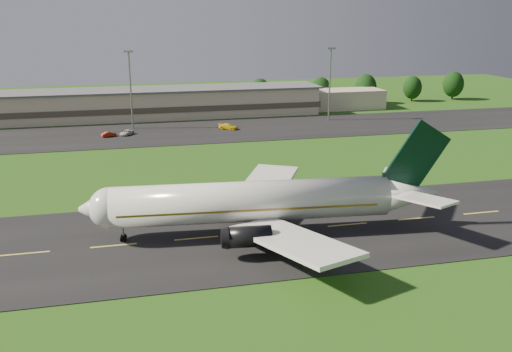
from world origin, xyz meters
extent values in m
plane|color=#1F4B12|center=(0.00, 0.00, 0.00)|extent=(360.00, 360.00, 0.00)
cube|color=black|center=(0.00, 0.00, 0.05)|extent=(220.00, 30.00, 0.10)
cube|color=black|center=(0.00, 72.00, 0.05)|extent=(260.00, 30.00, 0.10)
cylinder|color=white|center=(18.74, 0.00, 4.80)|extent=(38.35, 8.98, 5.60)
sphere|color=white|center=(-0.18, 1.70, 4.80)|extent=(5.60, 5.60, 5.60)
cone|color=white|center=(-2.17, 1.88, 4.80)|extent=(4.47, 5.71, 5.38)
cone|color=white|center=(41.15, -2.01, 4.80)|extent=(9.46, 6.27, 5.49)
cube|color=olive|center=(18.25, 0.04, 4.45)|extent=(35.36, 8.75, 0.28)
cube|color=black|center=(-0.78, 1.75, 5.35)|extent=(2.26, 3.17, 0.65)
cube|color=white|center=(21.25, -11.27, 3.30)|extent=(12.76, 20.22, 2.20)
cube|color=white|center=(23.22, 10.64, 3.30)|extent=(15.35, 19.98, 2.20)
cube|color=white|center=(40.71, -6.99, 5.70)|extent=(6.99, 9.39, 0.91)
cube|color=white|center=(41.60, 2.97, 5.70)|extent=(8.00, 9.31, 0.91)
cube|color=black|center=(39.66, -1.88, 6.60)|extent=(5.03, 1.00, 3.00)
cube|color=black|center=(42.15, -2.10, 10.30)|extent=(9.44, 1.29, 10.55)
cylinder|color=black|center=(16.53, -7.83, 2.90)|extent=(5.82, 3.19, 2.70)
cylinder|color=black|center=(17.97, 8.10, 2.90)|extent=(5.82, 3.19, 2.70)
cube|color=#C3B295|center=(0.00, 96.00, 4.00)|extent=(120.00, 15.00, 8.00)
cube|color=#4C4438|center=(0.00, 96.00, 3.20)|extent=(121.00, 15.40, 1.60)
cube|color=#595B60|center=(0.00, 96.00, 8.15)|extent=(122.00, 16.00, 0.50)
cube|color=#C3B295|center=(70.00, 98.00, 3.00)|extent=(28.00, 11.00, 6.00)
cylinder|color=gray|center=(5.00, 80.00, 10.00)|extent=(0.44, 0.44, 20.00)
cube|color=gray|center=(5.00, 80.00, 20.10)|extent=(2.40, 1.20, 0.50)
cylinder|color=gray|center=(60.00, 80.00, 10.00)|extent=(0.44, 0.44, 20.00)
cube|color=gray|center=(60.00, 80.00, 20.10)|extent=(2.40, 1.20, 0.50)
cylinder|color=black|center=(46.03, 105.43, 1.48)|extent=(0.56, 0.56, 2.95)
ellipsoid|color=black|center=(46.03, 105.43, 5.09)|extent=(6.89, 6.89, 8.61)
cylinder|color=black|center=(67.08, 106.65, 1.44)|extent=(0.56, 0.56, 2.88)
ellipsoid|color=black|center=(67.08, 106.65, 4.96)|extent=(6.72, 6.72, 8.40)
cylinder|color=black|center=(82.78, 105.91, 1.55)|extent=(0.56, 0.56, 3.10)
ellipsoid|color=black|center=(82.78, 105.91, 5.34)|extent=(7.23, 7.23, 9.04)
cylinder|color=black|center=(100.69, 107.06, 1.36)|extent=(0.56, 0.56, 2.72)
ellipsoid|color=black|center=(100.69, 107.06, 4.69)|extent=(6.35, 6.35, 7.94)
cylinder|color=black|center=(116.65, 107.42, 1.54)|extent=(0.56, 0.56, 3.07)
ellipsoid|color=black|center=(116.65, 107.42, 5.30)|extent=(7.17, 7.17, 8.97)
imported|color=#961D0A|center=(-1.12, 70.53, 0.70)|extent=(3.88, 2.59, 1.21)
imported|color=silver|center=(3.21, 71.72, 0.70)|extent=(4.04, 4.74, 1.21)
imported|color=#E0BC0D|center=(29.38, 72.78, 0.84)|extent=(5.36, 4.72, 1.49)
camera|label=1|loc=(2.00, -72.17, 29.78)|focal=40.00mm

